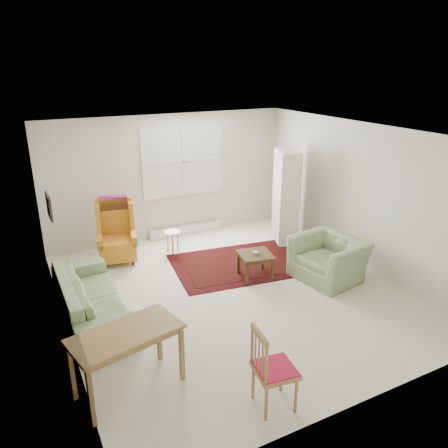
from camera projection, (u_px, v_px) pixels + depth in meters
name	position (u px, v px, depth m)	size (l,w,h in m)	color
room	(228.00, 213.00, 6.68)	(5.04, 5.54, 2.51)	beige
rug	(245.00, 263.00, 7.91)	(2.55, 1.64, 0.03)	black
sofa	(91.00, 289.00, 6.15)	(2.09, 0.82, 0.84)	gray
armchair	(329.00, 255.00, 7.24)	(1.07, 0.94, 0.84)	gray
wingback_chair	(116.00, 232.00, 7.80)	(0.67, 0.71, 1.16)	orange
coffee_table	(255.00, 265.00, 7.34)	(0.53, 0.53, 0.44)	#3D2812
stool	(173.00, 242.00, 8.31)	(0.32, 0.32, 0.43)	white
cabinet	(286.00, 197.00, 8.63)	(0.39, 0.74, 1.85)	white
desk	(128.00, 361.00, 4.75)	(1.17, 0.58, 0.74)	olive
desk_chair	(275.00, 368.00, 4.48)	(0.41, 0.41, 0.95)	olive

